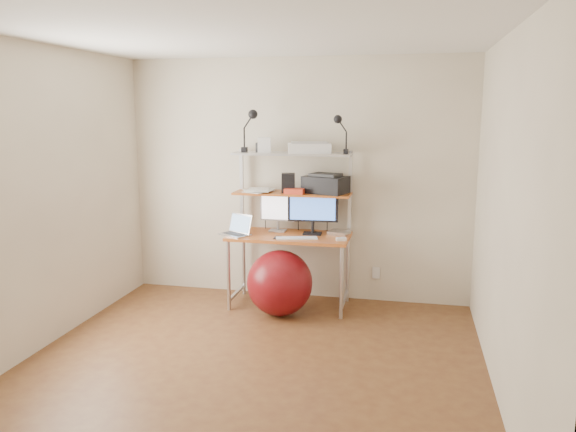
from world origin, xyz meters
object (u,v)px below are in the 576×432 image
laptop (238,230)px  exercise_ball (280,283)px  monitor_black (313,209)px  monitor_silver (278,210)px  printer (326,184)px

laptop → exercise_ball: 0.68m
exercise_ball → monitor_black: bearing=54.8°
laptop → monitor_black: bearing=45.3°
monitor_silver → laptop: 0.47m
laptop → printer: 1.00m
monitor_silver → laptop: size_ratio=1.11×
monitor_black → exercise_ball: size_ratio=0.79×
monitor_silver → printer: bearing=-1.1°
laptop → exercise_ball: (0.47, -0.17, -0.46)m
laptop → exercise_ball: laptop is taller
monitor_silver → printer: (0.49, -0.01, 0.28)m
monitor_black → printer: 0.28m
monitor_black → printer: bearing=22.5°
laptop → printer: printer is taller
laptop → printer: (0.85, 0.25, 0.46)m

